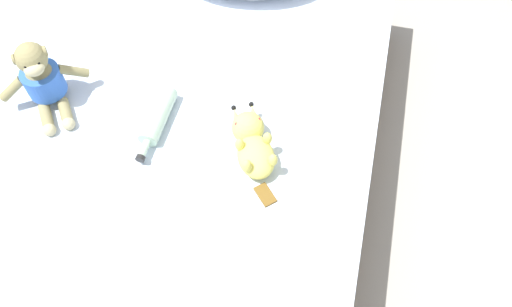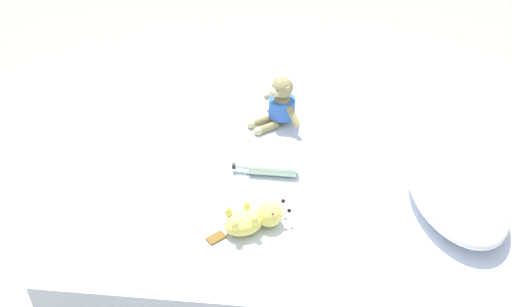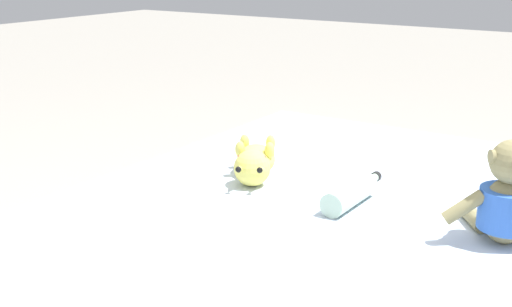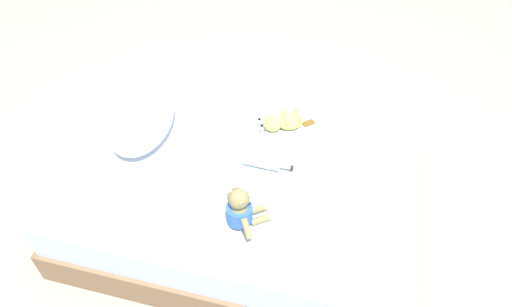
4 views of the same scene
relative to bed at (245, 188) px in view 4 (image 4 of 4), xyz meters
The scene contains 6 objects.
ground_plane 0.21m from the bed, ahead, with size 16.00×16.00×0.00m, color #9E998E.
bed is the anchor object (origin of this frame).
pillow 0.70m from the bed, 79.28° to the left, with size 0.65×0.46×0.15m.
plush_monkey 0.49m from the bed, 166.45° to the right, with size 0.25×0.25×0.24m.
plush_yellow_creature 0.43m from the bed, 23.63° to the right, with size 0.21×0.31×0.10m.
glass_bottle 0.26m from the bed, 91.12° to the right, with size 0.06×0.27×0.06m.
Camera 4 is at (-1.63, -0.48, 2.27)m, focal length 33.20 mm.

